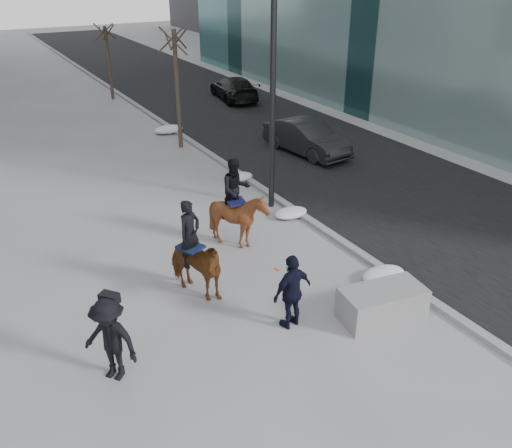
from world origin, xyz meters
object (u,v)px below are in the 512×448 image
car_near (306,137)px  mounted_left (194,262)px  planter (382,304)px  mounted_right (238,212)px

car_near → mounted_left: size_ratio=1.71×
planter → car_near: 11.44m
planter → mounted_left: size_ratio=0.78×
planter → mounted_right: 4.83m
car_near → mounted_left: bearing=-145.3°
planter → mounted_left: (-3.25, 2.95, 0.52)m
car_near → mounted_right: bearing=-144.5°
mounted_left → mounted_right: size_ratio=0.96×
mounted_left → mounted_right: mounted_right is taller
planter → mounted_left: 4.42m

